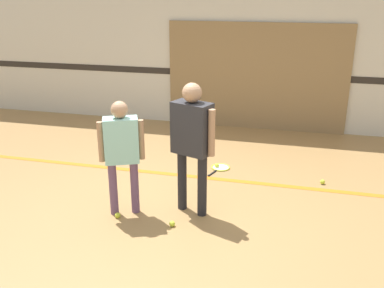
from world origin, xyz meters
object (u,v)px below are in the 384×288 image
Objects in this scene: tennis_ball_near_instructor at (172,224)px; tennis_ball_stray_right at (118,215)px; tennis_ball_by_spare_racket at (217,166)px; racket_spare_on_floor at (220,168)px; tennis_ball_stray_left at (323,182)px; person_student_left at (122,146)px; person_instructor at (192,135)px.

tennis_ball_near_instructor and tennis_ball_stray_right have the same top height.
tennis_ball_by_spare_racket and tennis_ball_stray_right have the same top height.
tennis_ball_by_spare_racket reaches higher than racket_spare_on_floor.
tennis_ball_near_instructor and tennis_ball_stray_left have the same top height.
tennis_ball_stray_right is at bearing -128.65° from person_student_left.
person_student_left reaches higher than tennis_ball_near_instructor.
person_student_left is 20.94× the size of tennis_ball_stray_right.
person_instructor is 23.93× the size of tennis_ball_by_spare_racket.
person_instructor is 1.03m from tennis_ball_near_instructor.
tennis_ball_stray_left is at bearing 7.22° from person_student_left.
person_student_left is at bearing -143.69° from person_instructor.
person_instructor is 23.93× the size of tennis_ball_near_instructor.
racket_spare_on_floor is at bearing 62.86° from tennis_ball_stray_right.
person_student_left reaches higher than tennis_ball_stray_right.
person_instructor is 2.92× the size of racket_spare_on_floor.
tennis_ball_by_spare_racket is (0.16, 1.80, 0.00)m from tennis_ball_near_instructor.
person_instructor reaches higher than tennis_ball_stray_left.
tennis_ball_stray_right is (-0.81, -0.37, -0.94)m from person_instructor.
tennis_ball_near_instructor is 1.81m from tennis_ball_by_spare_racket.
tennis_ball_by_spare_racket is 1.00× the size of tennis_ball_stray_right.
tennis_ball_stray_left is (1.56, 1.19, -0.94)m from person_instructor.
tennis_ball_near_instructor is (-0.13, -0.40, -0.94)m from person_instructor.
person_student_left is 0.83m from tennis_ball_stray_right.
tennis_ball_near_instructor is 2.32m from tennis_ball_stray_left.
person_instructor is at bearing 71.73° from tennis_ball_near_instructor.
tennis_ball_by_spare_racket is at bearing 84.78° from tennis_ball_near_instructor.
person_student_left is at bearing 75.31° from tennis_ball_stray_right.
tennis_ball_by_spare_racket is (0.81, 1.63, -0.82)m from person_student_left.
racket_spare_on_floor is (0.86, 1.61, -0.84)m from person_student_left.
person_student_left is 20.94× the size of tennis_ball_by_spare_racket.
tennis_ball_stray_left is at bearing 57.16° from person_instructor.
tennis_ball_near_instructor is 0.68m from tennis_ball_stray_right.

